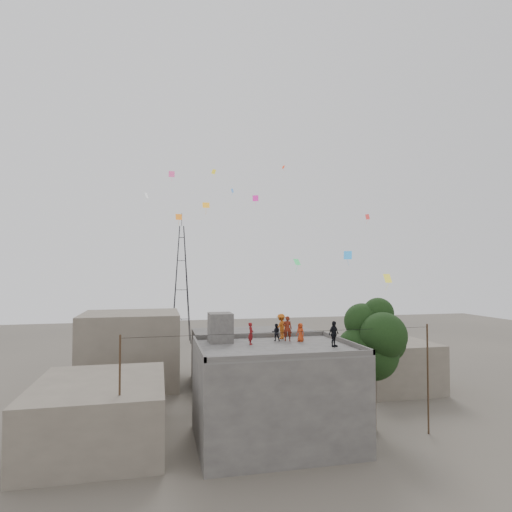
{
  "coord_description": "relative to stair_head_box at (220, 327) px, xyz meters",
  "views": [
    {
      "loc": [
        -7.38,
        -26.97,
        11.02
      ],
      "look_at": [
        -0.94,
        1.36,
        12.04
      ],
      "focal_mm": 30.0,
      "sensor_mm": 36.0,
      "label": 1
    }
  ],
  "objects": [
    {
      "name": "ground",
      "position": [
        3.2,
        -2.6,
        -7.1
      ],
      "size": [
        140.0,
        140.0,
        0.0
      ],
      "primitive_type": "plane",
      "color": "#4F4A41",
      "rests_on": "ground"
    },
    {
      "name": "main_building",
      "position": [
        3.2,
        -2.6,
        -4.05
      ],
      "size": [
        10.0,
        8.0,
        6.1
      ],
      "color": "#474542",
      "rests_on": "ground"
    },
    {
      "name": "parapet",
      "position": [
        3.2,
        -2.6,
        -0.85
      ],
      "size": [
        10.0,
        8.0,
        0.3
      ],
      "color": "#474542",
      "rests_on": "main_building"
    },
    {
      "name": "stair_head_box",
      "position": [
        0.0,
        0.0,
        0.0
      ],
      "size": [
        1.6,
        1.8,
        2.0
      ],
      "primitive_type": "cube",
      "color": "#474542",
      "rests_on": "main_building"
    },
    {
      "name": "neighbor_west",
      "position": [
        -7.8,
        -0.6,
        -5.1
      ],
      "size": [
        8.0,
        10.0,
        4.0
      ],
      "primitive_type": "cube",
      "color": "#645B4F",
      "rests_on": "ground"
    },
    {
      "name": "neighbor_north",
      "position": [
        5.2,
        11.4,
        -4.6
      ],
      "size": [
        12.0,
        9.0,
        5.0
      ],
      "primitive_type": "cube",
      "color": "#474542",
      "rests_on": "ground"
    },
    {
      "name": "neighbor_northwest",
      "position": [
        -6.8,
        13.4,
        -3.6
      ],
      "size": [
        9.0,
        8.0,
        7.0
      ],
      "primitive_type": "cube",
      "color": "#645B4F",
      "rests_on": "ground"
    },
    {
      "name": "neighbor_east",
      "position": [
        17.2,
        7.4,
        -4.9
      ],
      "size": [
        7.0,
        8.0,
        4.4
      ],
      "primitive_type": "cube",
      "color": "#645B4F",
      "rests_on": "ground"
    },
    {
      "name": "tree",
      "position": [
        10.57,
        -2.0,
        -1.0
      ],
      "size": [
        4.9,
        4.6,
        9.1
      ],
      "color": "black",
      "rests_on": "ground"
    },
    {
      "name": "utility_line",
      "position": [
        3.7,
        -3.85,
        -3.27
      ],
      "size": [
        20.12,
        0.62,
        7.4
      ],
      "color": "black",
      "rests_on": "ground"
    },
    {
      "name": "transmission_tower",
      "position": [
        -0.8,
        37.4,
        1.97
      ],
      "size": [
        2.97,
        2.97,
        20.01
      ],
      "color": "black",
      "rests_on": "ground"
    },
    {
      "name": "person_red_adult",
      "position": [
        4.64,
        -0.67,
        -0.13
      ],
      "size": [
        0.72,
        0.57,
        1.75
      ],
      "primitive_type": "imported",
      "rotation": [
        0.0,
        0.0,
        2.88
      ],
      "color": "maroon",
      "rests_on": "main_building"
    },
    {
      "name": "person_orange_child",
      "position": [
        5.46,
        -1.09,
        -0.36
      ],
      "size": [
        0.7,
        0.75,
        1.29
      ],
      "primitive_type": "imported",
      "rotation": [
        0.0,
        0.0,
        -0.94
      ],
      "color": "#BD3A15",
      "rests_on": "main_building"
    },
    {
      "name": "person_dark_child",
      "position": [
        3.88,
        -0.43,
        -0.4
      ],
      "size": [
        0.69,
        0.59,
        1.21
      ],
      "primitive_type": "imported",
      "rotation": [
        0.0,
        0.0,
        2.88
      ],
      "color": "black",
      "rests_on": "main_building"
    },
    {
      "name": "person_dark_adult",
      "position": [
        6.93,
        -3.49,
        -0.17
      ],
      "size": [
        1.04,
        0.86,
        1.66
      ],
      "primitive_type": "imported",
      "rotation": [
        0.0,
        0.0,
        0.55
      ],
      "color": "black",
      "rests_on": "main_building"
    },
    {
      "name": "person_orange_adult",
      "position": [
        4.51,
        0.41,
        -0.1
      ],
      "size": [
        1.34,
        1.21,
        1.81
      ],
      "primitive_type": "imported",
      "rotation": [
        0.0,
        0.0,
        -2.54
      ],
      "color": "#B85715",
      "rests_on": "main_building"
    },
    {
      "name": "person_red_child",
      "position": [
        1.85,
        -1.49,
        -0.27
      ],
      "size": [
        0.53,
        0.63,
        1.46
      ],
      "primitive_type": "imported",
      "rotation": [
        0.0,
        0.0,
        1.18
      ],
      "color": "maroon",
      "rests_on": "main_building"
    },
    {
      "name": "kites",
      "position": [
        4.43,
        3.63,
        8.22
      ],
      "size": [
        19.56,
        16.39,
        11.09
      ],
      "color": "orange",
      "rests_on": "ground"
    }
  ]
}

